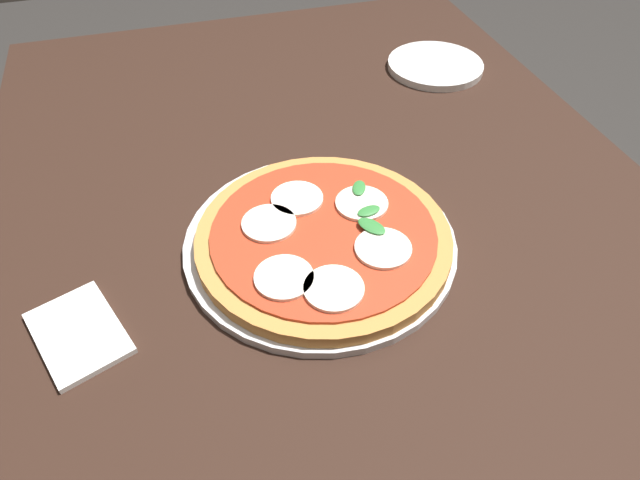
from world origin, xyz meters
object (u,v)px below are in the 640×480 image
dining_table (342,273)px  serving_tray (320,242)px  pizza (323,237)px  napkin (79,333)px  plate_white (435,65)px

dining_table → serving_tray: serving_tray is taller
pizza → napkin: pizza is taller
serving_tray → pizza: 0.02m
dining_table → plate_white: size_ratio=8.02×
pizza → dining_table: bearing=-57.0°
serving_tray → napkin: (-0.06, 0.32, -0.00)m
serving_tray → plate_white: (0.42, -0.36, 0.00)m
serving_tray → dining_table: bearing=-70.0°
plate_white → dining_table: bearing=141.0°
napkin → plate_white: bearing=-54.8°
serving_tray → napkin: bearing=101.4°
pizza → plate_white: pizza is taller
plate_white → napkin: size_ratio=1.46×
dining_table → napkin: 0.37m
serving_tray → napkin: serving_tray is taller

